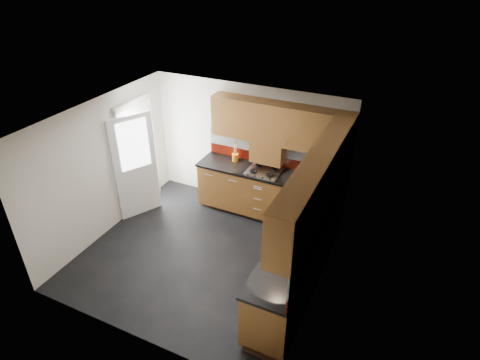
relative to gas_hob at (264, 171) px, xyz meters
The scene contains 14 objects.
room 1.63m from the gas_hob, 107.03° to the right, with size 4.00×3.80×2.64m.
base_cabinets 1.10m from the gas_hob, 50.68° to the right, with size 2.70×3.20×0.95m.
countertop 0.98m from the gas_hob, 51.77° to the right, with size 2.72×3.22×0.04m.
backsplash 1.02m from the gas_hob, 33.29° to the right, with size 2.70×3.20×0.54m.
upper_cabinets 1.36m from the gas_hob, 41.51° to the right, with size 2.50×3.20×0.72m.
extractor_hood 0.36m from the gas_hob, 90.00° to the left, with size 0.60×0.33×0.40m, color brown.
glass_cabinet 1.61m from the gas_hob, 17.77° to the right, with size 0.32×0.80×0.66m.
back_door 2.35m from the gas_hob, 162.09° to the right, with size 0.42×1.19×2.04m.
gas_hob is the anchor object (origin of this frame).
utensil_pot 0.68m from the gas_hob, 165.66° to the left, with size 0.12×0.12×0.42m.
toaster 1.31m from the gas_hob, ahead, with size 0.27×0.18×0.19m.
food_processor 1.26m from the gas_hob, 18.07° to the right, with size 0.17×0.17×0.28m.
paper_towel 1.77m from the gas_hob, 43.36° to the right, with size 0.12×0.12×0.24m, color white.
orange_cloth 1.22m from the gas_hob, 18.51° to the right, with size 0.16×0.13×0.02m, color #E95A19.
Camera 1 is at (2.73, -4.39, 4.49)m, focal length 30.00 mm.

